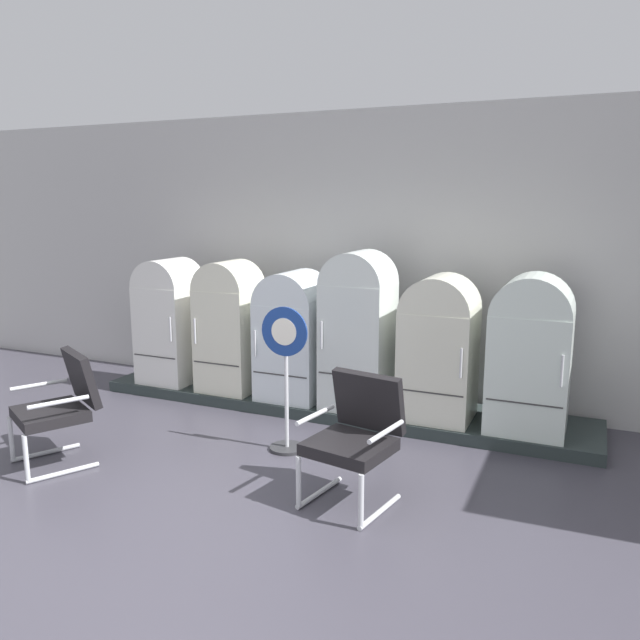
# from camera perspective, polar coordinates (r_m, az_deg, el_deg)

# --- Properties ---
(ground) EXTENTS (12.00, 10.00, 0.05)m
(ground) POSITION_cam_1_polar(r_m,az_deg,el_deg) (4.49, -14.69, -19.84)
(ground) COLOR #3F3C47
(back_wall) EXTENTS (11.76, 0.12, 3.21)m
(back_wall) POSITION_cam_1_polar(r_m,az_deg,el_deg) (7.11, 3.32, 5.85)
(back_wall) COLOR #BCBAB8
(back_wall) RESTS_ON ground
(display_plinth) EXTENTS (5.41, 0.95, 0.12)m
(display_plinth) POSITION_cam_1_polar(r_m,az_deg,el_deg) (6.85, 1.29, -7.69)
(display_plinth) COLOR #283231
(display_plinth) RESTS_ON ground
(refrigerator_0) EXTENTS (0.62, 0.65, 1.46)m
(refrigerator_0) POSITION_cam_1_polar(r_m,az_deg,el_deg) (7.54, -13.56, 0.26)
(refrigerator_0) COLOR white
(refrigerator_0) RESTS_ON display_plinth
(refrigerator_1) EXTENTS (0.62, 0.61, 1.47)m
(refrigerator_1) POSITION_cam_1_polar(r_m,az_deg,el_deg) (7.05, -8.26, -0.21)
(refrigerator_1) COLOR silver
(refrigerator_1) RESTS_ON display_plinth
(refrigerator_2) EXTENTS (0.67, 0.70, 1.38)m
(refrigerator_2) POSITION_cam_1_polar(r_m,az_deg,el_deg) (6.73, -2.42, -1.09)
(refrigerator_2) COLOR white
(refrigerator_2) RESTS_ON display_plinth
(refrigerator_3) EXTENTS (0.65, 0.66, 1.62)m
(refrigerator_3) POSITION_cam_1_polar(r_m,az_deg,el_deg) (6.39, 3.52, -0.50)
(refrigerator_3) COLOR silver
(refrigerator_3) RESTS_ON display_plinth
(refrigerator_4) EXTENTS (0.69, 0.67, 1.42)m
(refrigerator_4) POSITION_cam_1_polar(r_m,az_deg,el_deg) (6.19, 10.82, -2.18)
(refrigerator_4) COLOR silver
(refrigerator_4) RESTS_ON display_plinth
(refrigerator_5) EXTENTS (0.71, 0.68, 1.47)m
(refrigerator_5) POSITION_cam_1_polar(r_m,az_deg,el_deg) (6.06, 18.67, -2.60)
(refrigerator_5) COLOR silver
(refrigerator_5) RESTS_ON display_plinth
(armchair_left) EXTENTS (0.82, 0.84, 0.97)m
(armchair_left) POSITION_cam_1_polar(r_m,az_deg,el_deg) (5.82, -22.57, -6.96)
(armchair_left) COLOR silver
(armchair_left) RESTS_ON ground
(armchair_right) EXTENTS (0.72, 0.74, 0.97)m
(armchair_right) POSITION_cam_1_polar(r_m,az_deg,el_deg) (4.74, 3.31, -10.18)
(armchair_right) COLOR silver
(armchair_right) RESTS_ON ground
(sign_stand) EXTENTS (0.44, 0.32, 1.33)m
(sign_stand) POSITION_cam_1_polar(r_m,az_deg,el_deg) (5.61, -3.15, -5.81)
(sign_stand) COLOR #2D2D30
(sign_stand) RESTS_ON ground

